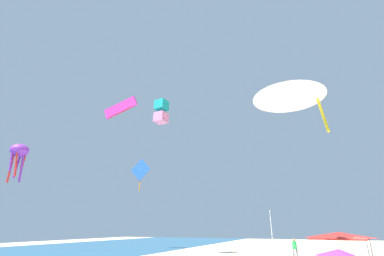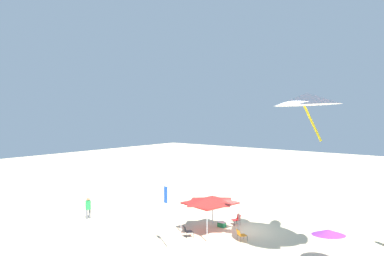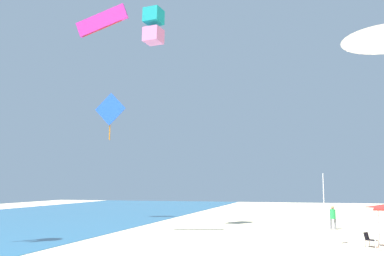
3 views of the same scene
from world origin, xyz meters
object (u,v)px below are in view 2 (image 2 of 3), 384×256
at_px(canopy_tent, 210,201).
at_px(folding_chair_facing_ocean, 241,234).
at_px(folding_chair_near_cooler, 237,219).
at_px(banner_flag, 167,210).
at_px(person_near_umbrella, 88,206).
at_px(folding_chair_right_of_tent, 187,231).
at_px(beach_umbrella, 328,232).
at_px(cooler_box, 222,224).
at_px(kite_delta_white, 307,99).

bearing_deg(canopy_tent, folding_chair_facing_ocean, 173.64).
bearing_deg(folding_chair_near_cooler, banner_flag, -70.03).
relative_size(banner_flag, person_near_umbrella, 2.29).
relative_size(folding_chair_near_cooler, person_near_umbrella, 0.45).
bearing_deg(folding_chair_right_of_tent, banner_flag, 127.71).
xyz_separation_m(canopy_tent, folding_chair_facing_ocean, (-2.87, 0.32, -1.90)).
relative_size(beach_umbrella, folding_chair_near_cooler, 2.72).
bearing_deg(canopy_tent, folding_chair_near_cooler, -103.86).
xyz_separation_m(folding_chair_facing_ocean, person_near_umbrella, (12.90, 3.34, 0.60)).
distance_m(canopy_tent, cooler_box, 2.64).
bearing_deg(banner_flag, person_near_umbrella, -4.59).
xyz_separation_m(folding_chair_near_cooler, person_near_umbrella, (10.71, 6.41, 0.60)).
distance_m(banner_flag, person_near_umbrella, 9.84).
height_order(canopy_tent, folding_chair_facing_ocean, canopy_tent).
height_order(banner_flag, kite_delta_white, kite_delta_white).
bearing_deg(folding_chair_near_cooler, beach_umbrella, 5.91).
bearing_deg(banner_flag, kite_delta_white, -162.41).
bearing_deg(beach_umbrella, canopy_tent, -3.78).
relative_size(canopy_tent, folding_chair_facing_ocean, 4.74).
bearing_deg(kite_delta_white, folding_chair_near_cooler, -132.77).
relative_size(canopy_tent, cooler_box, 6.21).
height_order(folding_chair_near_cooler, kite_delta_white, kite_delta_white).
relative_size(folding_chair_near_cooler, cooler_box, 1.31).
bearing_deg(beach_umbrella, cooler_box, -13.29).
relative_size(folding_chair_near_cooler, kite_delta_white, 0.19).
distance_m(folding_chair_facing_ocean, folding_chair_near_cooler, 3.77).
bearing_deg(folding_chair_facing_ocean, cooler_box, -2.19).
xyz_separation_m(cooler_box, kite_delta_white, (-7.96, 3.30, 9.54)).
height_order(beach_umbrella, banner_flag, banner_flag).
bearing_deg(canopy_tent, folding_chair_right_of_tent, 73.97).
relative_size(beach_umbrella, banner_flag, 0.53).
relative_size(folding_chair_right_of_tent, banner_flag, 0.20).
bearing_deg(person_near_umbrella, beach_umbrella, 92.48).
bearing_deg(person_near_umbrella, kite_delta_white, 89.21).
xyz_separation_m(canopy_tent, cooler_box, (-0.06, -1.51, -2.17)).
relative_size(canopy_tent, folding_chair_right_of_tent, 4.74).
bearing_deg(beach_umbrella, kite_delta_white, 52.19).
xyz_separation_m(beach_umbrella, kite_delta_white, (0.93, 1.20, 7.80)).
bearing_deg(cooler_box, folding_chair_near_cooler, -116.44).
bearing_deg(kite_delta_white, cooler_box, -123.50).
distance_m(folding_chair_near_cooler, cooler_box, 1.42).
xyz_separation_m(beach_umbrella, folding_chair_near_cooler, (8.27, -3.35, -1.47)).
bearing_deg(kite_delta_white, folding_chair_facing_ocean, -116.90).
relative_size(canopy_tent, kite_delta_white, 0.88).
height_order(beach_umbrella, cooler_box, beach_umbrella).
distance_m(beach_umbrella, banner_flag, 10.06).
relative_size(person_near_umbrella, kite_delta_white, 0.41).
relative_size(canopy_tent, person_near_umbrella, 2.12).
distance_m(folding_chair_right_of_tent, person_near_umbrella, 9.61).
bearing_deg(beach_umbrella, person_near_umbrella, 9.17).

